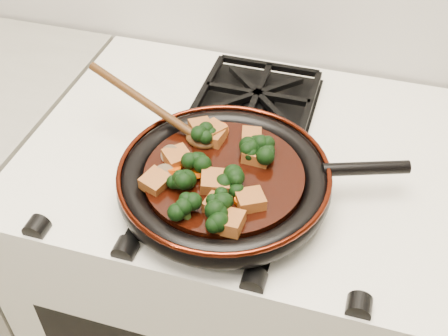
# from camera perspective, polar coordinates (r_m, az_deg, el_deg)

# --- Properties ---
(stove) EXTENTS (0.76, 0.60, 0.90)m
(stove) POSITION_cam_1_polar(r_m,az_deg,el_deg) (1.36, 1.13, -12.25)
(stove) COLOR white
(stove) RESTS_ON ground
(burner_grate_front) EXTENTS (0.23, 0.23, 0.03)m
(burner_grate_front) POSITION_cam_1_polar(r_m,az_deg,el_deg) (0.92, -0.84, -2.77)
(burner_grate_front) COLOR black
(burner_grate_front) RESTS_ON stove
(burner_grate_back) EXTENTS (0.23, 0.23, 0.03)m
(burner_grate_back) POSITION_cam_1_polar(r_m,az_deg,el_deg) (1.12, 3.40, 7.16)
(burner_grate_back) COLOR black
(burner_grate_back) RESTS_ON stove
(skillet) EXTENTS (0.46, 0.34, 0.05)m
(skillet) POSITION_cam_1_polar(r_m,az_deg,el_deg) (0.90, 0.13, -1.20)
(skillet) COLOR black
(skillet) RESTS_ON burner_grate_front
(braising_sauce) EXTENTS (0.26, 0.26, 0.02)m
(braising_sauce) POSITION_cam_1_polar(r_m,az_deg,el_deg) (0.90, 0.00, -0.98)
(braising_sauce) COLOR black
(braising_sauce) RESTS_ON skillet
(tofu_cube_0) EXTENTS (0.04, 0.04, 0.03)m
(tofu_cube_0) POSITION_cam_1_polar(r_m,az_deg,el_deg) (0.94, -1.20, 3.10)
(tofu_cube_0) COLOR brown
(tofu_cube_0) RESTS_ON braising_sauce
(tofu_cube_1) EXTENTS (0.06, 0.05, 0.03)m
(tofu_cube_1) POSITION_cam_1_polar(r_m,az_deg,el_deg) (0.86, -0.94, -1.46)
(tofu_cube_1) COLOR brown
(tofu_cube_1) RESTS_ON braising_sauce
(tofu_cube_2) EXTENTS (0.06, 0.05, 0.02)m
(tofu_cube_2) POSITION_cam_1_polar(r_m,az_deg,el_deg) (0.91, -4.79, 1.06)
(tofu_cube_2) COLOR brown
(tofu_cube_2) RESTS_ON braising_sauce
(tofu_cube_3) EXTENTS (0.05, 0.04, 0.03)m
(tofu_cube_3) POSITION_cam_1_polar(r_m,az_deg,el_deg) (0.81, 0.44, -5.49)
(tofu_cube_3) COLOR brown
(tofu_cube_3) RESTS_ON braising_sauce
(tofu_cube_4) EXTENTS (0.05, 0.06, 0.03)m
(tofu_cube_4) POSITION_cam_1_polar(r_m,az_deg,el_deg) (0.84, 2.66, -3.30)
(tofu_cube_4) COLOR brown
(tofu_cube_4) RESTS_ON braising_sauce
(tofu_cube_5) EXTENTS (0.05, 0.04, 0.03)m
(tofu_cube_5) POSITION_cam_1_polar(r_m,az_deg,el_deg) (0.91, 3.40, 1.35)
(tofu_cube_5) COLOR brown
(tofu_cube_5) RESTS_ON braising_sauce
(tofu_cube_6) EXTENTS (0.05, 0.05, 0.03)m
(tofu_cube_6) POSITION_cam_1_polar(r_m,az_deg,el_deg) (0.96, -2.34, 4.07)
(tofu_cube_6) COLOR brown
(tofu_cube_6) RESTS_ON braising_sauce
(tofu_cube_7) EXTENTS (0.05, 0.06, 0.03)m
(tofu_cube_7) POSITION_cam_1_polar(r_m,az_deg,el_deg) (0.95, -1.24, 3.73)
(tofu_cube_7) COLOR brown
(tofu_cube_7) RESTS_ON braising_sauce
(tofu_cube_8) EXTENTS (0.05, 0.05, 0.03)m
(tofu_cube_8) POSITION_cam_1_polar(r_m,az_deg,el_deg) (0.87, -6.99, -1.42)
(tofu_cube_8) COLOR brown
(tofu_cube_8) RESTS_ON braising_sauce
(tofu_cube_9) EXTENTS (0.04, 0.04, 0.02)m
(tofu_cube_9) POSITION_cam_1_polar(r_m,az_deg,el_deg) (0.83, -0.71, -3.74)
(tofu_cube_9) COLOR brown
(tofu_cube_9) RESTS_ON braising_sauce
(tofu_cube_10) EXTENTS (0.04, 0.05, 0.03)m
(tofu_cube_10) POSITION_cam_1_polar(r_m,az_deg,el_deg) (0.94, 2.79, 3.12)
(tofu_cube_10) COLOR brown
(tofu_cube_10) RESTS_ON braising_sauce
(broccoli_floret_0) EXTENTS (0.08, 0.08, 0.05)m
(broccoli_floret_0) POSITION_cam_1_polar(r_m,az_deg,el_deg) (0.92, 3.70, 1.76)
(broccoli_floret_0) COLOR black
(broccoli_floret_0) RESTS_ON braising_sauce
(broccoli_floret_1) EXTENTS (0.07, 0.08, 0.07)m
(broccoli_floret_1) POSITION_cam_1_polar(r_m,az_deg,el_deg) (0.91, 3.55, 1.53)
(broccoli_floret_1) COLOR black
(broccoli_floret_1) RESTS_ON braising_sauce
(broccoli_floret_2) EXTENTS (0.07, 0.07, 0.07)m
(broccoli_floret_2) POSITION_cam_1_polar(r_m,az_deg,el_deg) (0.82, -3.84, -4.40)
(broccoli_floret_2) COLOR black
(broccoli_floret_2) RESTS_ON braising_sauce
(broccoli_floret_3) EXTENTS (0.08, 0.07, 0.07)m
(broccoli_floret_3) POSITION_cam_1_polar(r_m,az_deg,el_deg) (0.81, -0.97, -5.14)
(broccoli_floret_3) COLOR black
(broccoli_floret_3) RESTS_ON braising_sauce
(broccoli_floret_4) EXTENTS (0.08, 0.08, 0.06)m
(broccoli_floret_4) POSITION_cam_1_polar(r_m,az_deg,el_deg) (0.86, 0.91, -1.63)
(broccoli_floret_4) COLOR black
(broccoli_floret_4) RESTS_ON braising_sauce
(broccoli_floret_5) EXTENTS (0.08, 0.09, 0.07)m
(broccoli_floret_5) POSITION_cam_1_polar(r_m,az_deg,el_deg) (0.94, -2.08, 3.16)
(broccoli_floret_5) COLOR black
(broccoli_floret_5) RESTS_ON braising_sauce
(broccoli_floret_6) EXTENTS (0.06, 0.06, 0.06)m
(broccoli_floret_6) POSITION_cam_1_polar(r_m,az_deg,el_deg) (0.83, -0.51, -3.56)
(broccoli_floret_6) COLOR black
(broccoli_floret_6) RESTS_ON braising_sauce
(broccoli_floret_7) EXTENTS (0.09, 0.09, 0.07)m
(broccoli_floret_7) POSITION_cam_1_polar(r_m,az_deg,el_deg) (0.86, -4.27, -1.39)
(broccoli_floret_7) COLOR black
(broccoli_floret_7) RESTS_ON braising_sauce
(broccoli_floret_8) EXTENTS (0.08, 0.09, 0.07)m
(broccoli_floret_8) POSITION_cam_1_polar(r_m,az_deg,el_deg) (0.89, -2.72, 0.44)
(broccoli_floret_8) COLOR black
(broccoli_floret_8) RESTS_ON braising_sauce
(broccoli_floret_9) EXTENTS (0.08, 0.08, 0.07)m
(broccoli_floret_9) POSITION_cam_1_polar(r_m,az_deg,el_deg) (0.91, 2.73, 1.85)
(broccoli_floret_9) COLOR black
(broccoli_floret_9) RESTS_ON braising_sauce
(carrot_coin_0) EXTENTS (0.03, 0.03, 0.02)m
(carrot_coin_0) POSITION_cam_1_polar(r_m,az_deg,el_deg) (0.90, -3.19, 0.66)
(carrot_coin_0) COLOR #C94405
(carrot_coin_0) RESTS_ON braising_sauce
(carrot_coin_1) EXTENTS (0.03, 0.03, 0.02)m
(carrot_coin_1) POSITION_cam_1_polar(r_m,az_deg,el_deg) (0.88, -2.96, -0.62)
(carrot_coin_1) COLOR #C94405
(carrot_coin_1) RESTS_ON braising_sauce
(carrot_coin_2) EXTENTS (0.03, 0.03, 0.02)m
(carrot_coin_2) POSITION_cam_1_polar(r_m,az_deg,el_deg) (0.96, -0.46, 3.84)
(carrot_coin_2) COLOR #C94405
(carrot_coin_2) RESTS_ON braising_sauce
(carrot_coin_3) EXTENTS (0.03, 0.03, 0.01)m
(carrot_coin_3) POSITION_cam_1_polar(r_m,az_deg,el_deg) (0.84, 2.02, -3.23)
(carrot_coin_3) COLOR #C94405
(carrot_coin_3) RESTS_ON braising_sauce
(carrot_coin_4) EXTENTS (0.03, 0.03, 0.02)m
(carrot_coin_4) POSITION_cam_1_polar(r_m,az_deg,el_deg) (0.89, -5.26, -0.09)
(carrot_coin_4) COLOR #C94405
(carrot_coin_4) RESTS_ON braising_sauce
(carrot_coin_5) EXTENTS (0.03, 0.03, 0.02)m
(carrot_coin_5) POSITION_cam_1_polar(r_m,az_deg,el_deg) (0.87, -4.57, -1.19)
(carrot_coin_5) COLOR #C94405
(carrot_coin_5) RESTS_ON braising_sauce
(mushroom_slice_0) EXTENTS (0.04, 0.03, 0.03)m
(mushroom_slice_0) POSITION_cam_1_polar(r_m,az_deg,el_deg) (0.92, -5.43, 1.35)
(mushroom_slice_0) COLOR #7A6546
(mushroom_slice_0) RESTS_ON braising_sauce
(mushroom_slice_1) EXTENTS (0.04, 0.04, 0.03)m
(mushroom_slice_1) POSITION_cam_1_polar(r_m,az_deg,el_deg) (0.88, -6.05, -0.68)
(mushroom_slice_1) COLOR #7A6546
(mushroom_slice_1) RESTS_ON braising_sauce
(mushroom_slice_2) EXTENTS (0.05, 0.05, 0.03)m
(mushroom_slice_2) POSITION_cam_1_polar(r_m,az_deg,el_deg) (0.82, -0.88, -4.65)
(mushroom_slice_2) COLOR #7A6546
(mushroom_slice_2) RESTS_ON braising_sauce
(wooden_spoon) EXTENTS (0.16, 0.07, 0.25)m
(wooden_spoon) POSITION_cam_1_polar(r_m,az_deg,el_deg) (0.97, -5.71, 5.15)
(wooden_spoon) COLOR #41250E
(wooden_spoon) RESTS_ON braising_sauce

